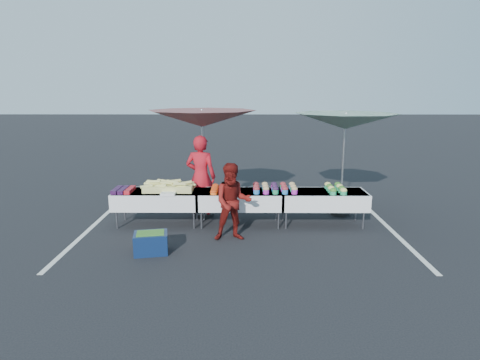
{
  "coord_description": "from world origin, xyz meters",
  "views": [
    {
      "loc": [
        0.05,
        -8.4,
        2.9
      ],
      "look_at": [
        0.0,
        0.0,
        1.0
      ],
      "focal_mm": 30.0,
      "sensor_mm": 36.0,
      "label": 1
    }
  ],
  "objects_px": {
    "table_left": "(157,199)",
    "umbrella_left": "(202,119)",
    "storage_bin": "(151,242)",
    "table_right": "(323,199)",
    "umbrella_right": "(345,122)",
    "customer": "(233,202)",
    "vendor": "(201,177)",
    "table_center": "(240,199)"
  },
  "relations": [
    {
      "from": "table_center",
      "to": "umbrella_right",
      "type": "distance_m",
      "value": 2.96
    },
    {
      "from": "table_left",
      "to": "table_center",
      "type": "height_order",
      "value": "same"
    },
    {
      "from": "umbrella_right",
      "to": "table_left",
      "type": "bearing_deg",
      "value": -170.1
    },
    {
      "from": "table_right",
      "to": "storage_bin",
      "type": "xyz_separation_m",
      "value": [
        -3.4,
        -1.6,
        -0.38
      ]
    },
    {
      "from": "customer",
      "to": "umbrella_left",
      "type": "distance_m",
      "value": 2.23
    },
    {
      "from": "table_left",
      "to": "customer",
      "type": "bearing_deg",
      "value": -28.85
    },
    {
      "from": "umbrella_left",
      "to": "storage_bin",
      "type": "distance_m",
      "value": 3.09
    },
    {
      "from": "table_left",
      "to": "umbrella_right",
      "type": "relative_size",
      "value": 0.63
    },
    {
      "from": "vendor",
      "to": "customer",
      "type": "xyz_separation_m",
      "value": [
        0.77,
        -1.47,
        -0.18
      ]
    },
    {
      "from": "table_left",
      "to": "umbrella_left",
      "type": "distance_m",
      "value": 2.0
    },
    {
      "from": "table_center",
      "to": "customer",
      "type": "relative_size",
      "value": 1.21
    },
    {
      "from": "table_right",
      "to": "vendor",
      "type": "distance_m",
      "value": 2.78
    },
    {
      "from": "table_left",
      "to": "customer",
      "type": "xyz_separation_m",
      "value": [
        1.67,
        -0.92,
        0.18
      ]
    },
    {
      "from": "customer",
      "to": "storage_bin",
      "type": "bearing_deg",
      "value": -161.1
    },
    {
      "from": "umbrella_right",
      "to": "storage_bin",
      "type": "bearing_deg",
      "value": -149.68
    },
    {
      "from": "table_right",
      "to": "customer",
      "type": "xyz_separation_m",
      "value": [
        -1.93,
        -0.92,
        0.18
      ]
    },
    {
      "from": "table_center",
      "to": "vendor",
      "type": "bearing_deg",
      "value": 148.58
    },
    {
      "from": "table_center",
      "to": "umbrella_left",
      "type": "xyz_separation_m",
      "value": [
        -0.85,
        0.58,
        1.67
      ]
    },
    {
      "from": "table_right",
      "to": "umbrella_right",
      "type": "distance_m",
      "value": 1.85
    },
    {
      "from": "table_left",
      "to": "vendor",
      "type": "distance_m",
      "value": 1.12
    },
    {
      "from": "vendor",
      "to": "umbrella_left",
      "type": "height_order",
      "value": "umbrella_left"
    },
    {
      "from": "table_left",
      "to": "umbrella_left",
      "type": "bearing_deg",
      "value": 31.33
    },
    {
      "from": "table_right",
      "to": "storage_bin",
      "type": "distance_m",
      "value": 3.78
    },
    {
      "from": "umbrella_left",
      "to": "table_center",
      "type": "bearing_deg",
      "value": -34.22
    },
    {
      "from": "table_right",
      "to": "umbrella_left",
      "type": "xyz_separation_m",
      "value": [
        -2.65,
        0.58,
        1.67
      ]
    },
    {
      "from": "vendor",
      "to": "table_left",
      "type": "bearing_deg",
      "value": 42.43
    },
    {
      "from": "customer",
      "to": "umbrella_right",
      "type": "bearing_deg",
      "value": 27.21
    },
    {
      "from": "table_right",
      "to": "vendor",
      "type": "relative_size",
      "value": 0.98
    },
    {
      "from": "table_right",
      "to": "umbrella_right",
      "type": "xyz_separation_m",
      "value": [
        0.58,
        0.73,
        1.6
      ]
    },
    {
      "from": "table_right",
      "to": "storage_bin",
      "type": "height_order",
      "value": "table_right"
    },
    {
      "from": "table_left",
      "to": "table_right",
      "type": "bearing_deg",
      "value": 0.0
    },
    {
      "from": "umbrella_left",
      "to": "umbrella_right",
      "type": "height_order",
      "value": "umbrella_left"
    },
    {
      "from": "customer",
      "to": "umbrella_left",
      "type": "relative_size",
      "value": 0.6
    },
    {
      "from": "table_left",
      "to": "table_right",
      "type": "relative_size",
      "value": 1.0
    },
    {
      "from": "table_center",
      "to": "umbrella_right",
      "type": "xyz_separation_m",
      "value": [
        2.38,
        0.73,
        1.6
      ]
    },
    {
      "from": "vendor",
      "to": "umbrella_right",
      "type": "height_order",
      "value": "umbrella_right"
    },
    {
      "from": "storage_bin",
      "to": "table_center",
      "type": "bearing_deg",
      "value": 34.53
    },
    {
      "from": "customer",
      "to": "table_center",
      "type": "bearing_deg",
      "value": 75.64
    },
    {
      "from": "storage_bin",
      "to": "customer",
      "type": "bearing_deg",
      "value": 14.52
    },
    {
      "from": "umbrella_right",
      "to": "storage_bin",
      "type": "relative_size",
      "value": 4.46
    },
    {
      "from": "table_left",
      "to": "storage_bin",
      "type": "bearing_deg",
      "value": -83.04
    },
    {
      "from": "table_right",
      "to": "customer",
      "type": "relative_size",
      "value": 1.21
    }
  ]
}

